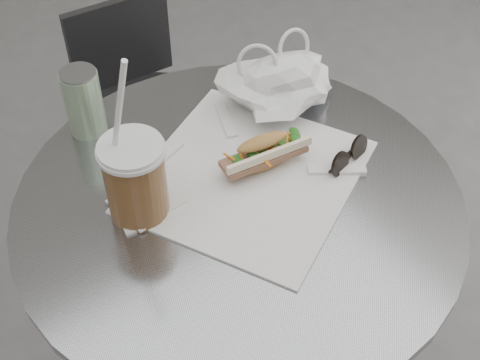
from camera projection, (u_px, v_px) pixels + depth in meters
cafe_table at (239, 293)px, 1.32m from camera, size 0.76×0.76×0.74m
chair_far at (150, 141)px, 1.87m from camera, size 0.36×0.37×0.68m
sandwich_paper at (248, 176)px, 1.16m from camera, size 0.48×0.47×0.00m
banh_mi at (263, 153)px, 1.15m from camera, size 0.20×0.10×0.06m
iced_coffee at (135, 178)px, 1.05m from camera, size 0.11×0.11×0.31m
sunglasses at (348, 157)px, 1.17m from camera, size 0.10×0.04×0.05m
plastic_bag at (281, 85)px, 1.25m from camera, size 0.25×0.22×0.10m
napkin_stack at (145, 203)px, 1.11m from camera, size 0.12×0.12×0.01m
drink_can at (84, 102)px, 1.20m from camera, size 0.07×0.07×0.13m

